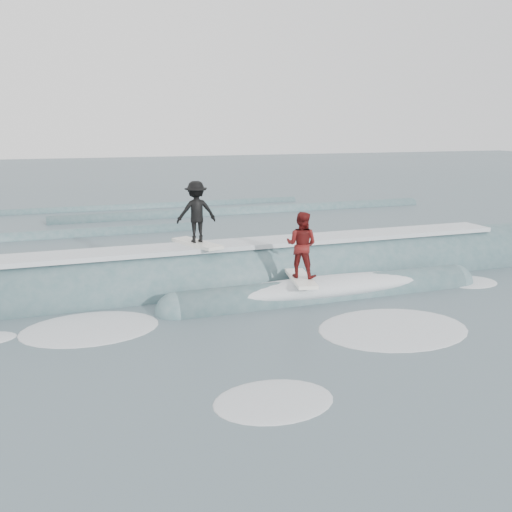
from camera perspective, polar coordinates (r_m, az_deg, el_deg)
name	(u,v)px	position (r m, az deg, el deg)	size (l,w,h in m)	color
ground	(296,323)	(14.59, 4.03, -6.69)	(160.00, 160.00, 0.00)	#3E515A
breaking_wave	(254,284)	(17.96, -0.18, -2.77)	(24.07, 4.06, 2.56)	#3A5D62
surfer_black	(196,214)	(17.22, -5.99, 4.21)	(1.21, 2.07, 1.94)	silver
surfer_red	(301,248)	(16.11, 4.56, 0.85)	(1.15, 2.07, 1.97)	white
whitewater	(339,336)	(13.81, 8.29, -7.96)	(16.04, 8.29, 0.10)	silver
far_swells	(135,220)	(30.87, -12.00, 3.53)	(37.20, 8.65, 0.80)	#3A5D62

